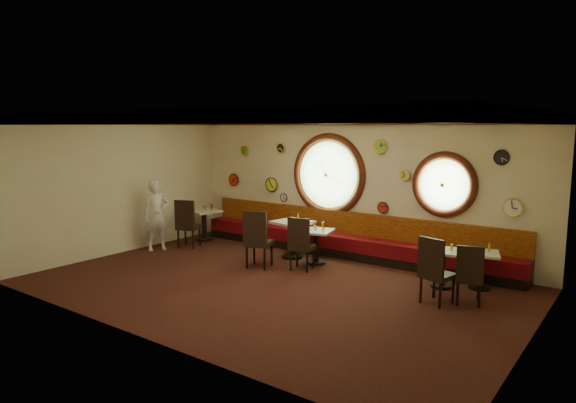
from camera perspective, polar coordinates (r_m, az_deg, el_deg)
The scene contains 55 objects.
floor at distance 9.86m, azimuth -1.83°, elevation -9.31°, with size 9.00×6.00×0.00m, color black.
ceiling at distance 9.40m, azimuth -1.93°, elevation 9.62°, with size 9.00×6.00×0.02m, color #B79333.
wall_back at distance 11.99m, azimuth 6.99°, elevation 1.63°, with size 9.00×0.02×3.20m, color beige.
wall_front at distance 7.41m, azimuth -16.33°, elevation -2.82°, with size 9.00×0.02×3.20m, color beige.
wall_left at distance 12.75m, azimuth -18.03°, elevation 1.68°, with size 0.02×6.00×3.20m, color beige.
wall_right at distance 7.64m, azimuth 25.81°, elevation -2.99°, with size 0.02×6.00×3.20m, color beige.
molding_back at distance 11.86m, azimuth 7.00°, elevation 8.87°, with size 9.00×0.10×0.18m, color #3D160B.
molding_front at distance 7.30m, azimuth -16.51°, elevation 8.94°, with size 9.00×0.10×0.18m, color #3D160B.
molding_left at distance 12.64m, azimuth -18.21°, elevation 8.48°, with size 0.10×6.00×0.18m, color #3D160B.
molding_right at distance 7.52m, azimuth 26.17°, elevation 8.41°, with size 0.10×6.00×0.18m, color #3D160B.
banquette_base at distance 12.01m, azimuth 6.20°, elevation -5.62°, with size 8.00×0.55×0.20m, color black.
banquette_seat at distance 11.96m, azimuth 6.22°, elevation -4.46°, with size 8.00×0.55×0.30m, color #57070F.
banquette_back at distance 12.06m, azimuth 6.78°, elevation -2.41°, with size 8.00×0.10×0.55m, color #661208.
porthole_left_glass at distance 12.26m, azimuth 4.54°, elevation 2.99°, with size 1.66×1.66×0.02m, color #90CE7B.
porthole_left_frame at distance 12.24m, azimuth 4.51°, elevation 2.98°, with size 1.98×1.98×0.18m, color #3D160B.
porthole_left_ring at distance 12.22m, azimuth 4.43°, elevation 2.97°, with size 1.61×1.61×0.03m, color yellow.
porthole_right_glass at distance 11.06m, azimuth 16.99°, elevation 1.81°, with size 1.10×1.10×0.02m, color #90CE7B.
porthole_right_frame at distance 11.05m, azimuth 16.96°, elevation 1.80°, with size 1.38×1.38×0.18m, color #3D160B.
porthole_right_ring at distance 11.02m, azimuth 16.91°, elevation 1.79°, with size 1.09×1.09×0.03m, color yellow.
wall_clock_0 at distance 11.53m, azimuth 10.24°, elevation 6.03°, with size 0.30×0.30×0.03m, color #90CF40.
wall_clock_1 at distance 13.23m, azimuth -1.84°, elevation 1.88°, with size 0.36×0.36×0.03m, color yellow.
wall_clock_2 at distance 13.73m, azimuth -4.83°, elevation 5.65°, with size 0.26×0.26×0.03m, color #75BA25.
wall_clock_3 at distance 12.98m, azimuth -0.81°, elevation 5.96°, with size 0.24×0.24×0.03m, color black.
wall_clock_4 at distance 14.06m, azimuth -6.02°, elevation 2.43°, with size 0.32×0.32×0.03m, color red.
wall_clock_5 at distance 11.32m, azimuth 12.90°, elevation 2.87°, with size 0.22×0.22×0.03m, color #EBCD4E.
wall_clock_6 at distance 10.71m, azimuth 23.67°, elevation -0.63°, with size 0.34×0.34×0.03m, color white.
wall_clock_7 at distance 13.03m, azimuth -0.44°, elevation 0.45°, with size 0.20×0.20×0.03m, color white.
wall_clock_8 at distance 11.62m, azimuth 10.52°, elevation -0.66°, with size 0.24×0.24×0.03m, color red.
wall_clock_9 at distance 10.67m, azimuth 22.66°, elevation 4.54°, with size 0.28×0.28×0.03m, color black.
table_a at distance 13.72m, azimuth -9.32°, elevation -2.18°, with size 0.85×0.85×0.81m.
table_b at distance 11.74m, azimuth 0.50°, elevation -3.70°, with size 0.90×0.90×0.85m.
table_c at distance 11.26m, azimuth 3.12°, elevation -4.57°, with size 0.84×0.84×0.76m.
table_d at distance 10.04m, azimuth 16.79°, elevation -6.64°, with size 0.79×0.79×0.72m.
table_e at distance 10.19m, azimuth 20.57°, elevation -6.69°, with size 0.80×0.80×0.70m.
chair_a at distance 12.89m, azimuth -11.18°, elevation -2.09°, with size 0.66×0.66×0.75m.
chair_b at distance 10.85m, azimuth -3.45°, elevation -3.80°, with size 0.65×0.65×0.77m.
chair_c at distance 10.67m, azimuth 1.39°, elevation -4.34°, with size 0.57×0.57×0.70m.
chair_d at distance 9.01m, azimuth 15.95°, elevation -6.94°, with size 0.59×0.59×0.72m.
chair_e at distance 9.17m, azimuth 19.50°, elevation -7.29°, with size 0.55×0.55×0.64m.
condiment_a_salt at distance 13.80m, azimuth -9.43°, elevation -0.67°, with size 0.03×0.03×0.10m, color silver.
condiment_b_salt at distance 11.79m, azimuth 0.31°, elevation -1.87°, with size 0.03×0.03×0.09m, color silver.
condiment_c_salt at distance 11.21m, azimuth 2.95°, elevation -2.89°, with size 0.04×0.04×0.10m, color silver.
condiment_d_salt at distance 9.97m, azimuth 16.75°, elevation -4.91°, with size 0.03×0.03×0.09m, color #BBBBC0.
condiment_a_pepper at distance 13.61m, azimuth -9.16°, elevation -0.76°, with size 0.04×0.04×0.11m, color silver.
condiment_b_pepper at distance 11.60m, azimuth 0.13°, elevation -2.00°, with size 0.04×0.04×0.10m, color silver.
condiment_c_pepper at distance 11.11m, azimuth 3.15°, elevation -3.03°, with size 0.03×0.03×0.09m, color silver.
condiment_d_pepper at distance 9.95m, azimuth 16.86°, elevation -4.95°, with size 0.03×0.03×0.09m, color silver.
condiment_a_bottle at distance 13.62m, azimuth -8.52°, elevation -0.60°, with size 0.06×0.06×0.18m, color gold.
condiment_b_bottle at distance 11.76m, azimuth 1.15°, elevation -1.69°, with size 0.05×0.05×0.17m, color gold.
condiment_c_bottle at distance 11.20m, azimuth 3.94°, elevation -2.73°, with size 0.05×0.05×0.17m, color gold.
condiment_d_bottle at distance 9.96m, azimuth 17.71°, elevation -4.83°, with size 0.04×0.04×0.14m, color gold.
condiment_e_salt at distance 10.13m, azimuth 20.31°, elevation -5.01°, with size 0.03×0.03×0.09m, color silver.
condiment_e_pepper at distance 10.10m, azimuth 20.58°, elevation -5.04°, with size 0.03×0.03×0.09m, color silver.
condiment_e_bottle at distance 10.20m, azimuth 21.44°, elevation -4.77°, with size 0.05×0.05×0.16m, color gold.
waiter at distance 12.82m, azimuth -14.40°, elevation -1.47°, with size 0.63×0.41×1.72m, color white.
Camera 1 is at (5.79, -7.40, 2.99)m, focal length 32.00 mm.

